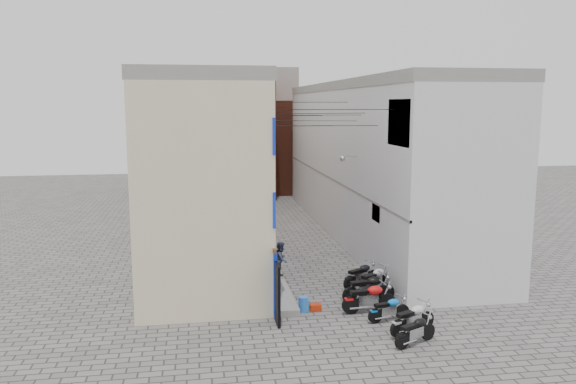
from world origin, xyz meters
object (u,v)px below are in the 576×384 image
motorcycle_e (369,287)px  motorcycle_g (361,274)px  motorcycle_d (369,296)px  motorcycle_a (416,329)px  red_crate (316,307)px  water_jug_near (303,304)px  motorcycle_f (375,279)px  motorcycle_c (389,308)px  person_b (281,259)px  person_a (269,255)px  water_jug_far (306,305)px  motorcycle_b (413,317)px

motorcycle_e → motorcycle_g: (0.25, 1.88, -0.06)m
motorcycle_d → motorcycle_e: bearing=158.9°
motorcycle_a → red_crate: 4.32m
water_jug_near → red_crate: (0.48, 0.00, -0.15)m
motorcycle_a → water_jug_near: size_ratio=3.13×
motorcycle_f → motorcycle_c: bearing=-40.7°
motorcycle_c → motorcycle_e: bearing=170.8°
motorcycle_f → person_b: (-3.60, 2.01, 0.43)m
motorcycle_c → person_a: person_a is taller
motorcycle_d → water_jug_near: size_ratio=3.72×
motorcycle_g → water_jug_far: 3.77m
motorcycle_c → water_jug_far: size_ratio=3.68×
motorcycle_b → motorcycle_e: bearing=165.8°
motorcycle_g → motorcycle_f: bearing=-8.1°
motorcycle_f → water_jug_near: 3.66m
motorcycle_c → motorcycle_g: (0.09, 3.82, 0.08)m
motorcycle_b → motorcycle_d: bearing=177.7°
motorcycle_f → person_a: person_a is taller
person_a → red_crate: person_a is taller
motorcycle_d → motorcycle_e: motorcycle_e is taller
motorcycle_a → motorcycle_e: size_ratio=0.82×
motorcycle_f → water_jug_near: bearing=-97.0°
motorcycle_d → red_crate: motorcycle_d is taller
red_crate → person_b: bearing=102.3°
motorcycle_e → red_crate: 2.35m
water_jug_far → motorcycle_d: bearing=-11.2°
motorcycle_g → person_a: bearing=-145.1°
motorcycle_e → person_b: (-3.02, 3.04, 0.41)m
person_a → motorcycle_f: bearing=-142.7°
motorcycle_c → motorcycle_e: size_ratio=0.77×
motorcycle_c → water_jug_near: bearing=-129.7°
motorcycle_c → red_crate: (-2.39, 1.39, -0.36)m
motorcycle_d → motorcycle_g: bearing=164.8°
motorcycle_c → motorcycle_e: (-0.16, 1.93, 0.14)m
motorcycle_c → motorcycle_d: (-0.45, 0.93, 0.12)m
motorcycle_a → motorcycle_g: bearing=154.7°
motorcycle_f → red_crate: 3.26m
water_jug_far → motorcycle_c: bearing=-26.6°
red_crate → motorcycle_a: bearing=-53.3°
motorcycle_g → motorcycle_c: bearing=-31.0°
motorcycle_d → motorcycle_f: 2.21m
motorcycle_b → person_a: 7.90m
motorcycle_e → water_jug_far: (-2.62, -0.54, -0.40)m
motorcycle_b → motorcycle_g: motorcycle_b is taller
person_b → water_jug_near: person_b is taller
motorcycle_c → person_a: 6.68m
motorcycle_b → water_jug_near: bearing=-152.9°
motorcycle_c → motorcycle_g: bearing=164.8°
motorcycle_f → water_jug_near: (-3.30, -1.57, -0.32)m
person_b → water_jug_near: (0.30, -3.58, -0.75)m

